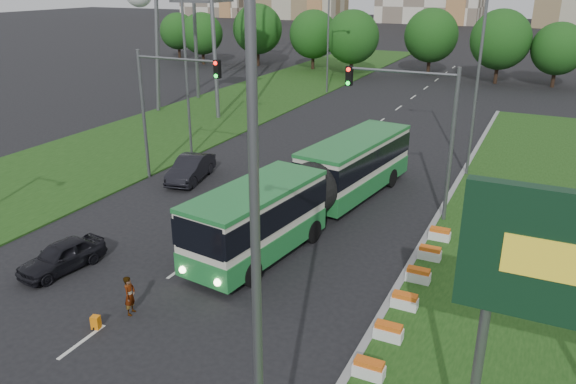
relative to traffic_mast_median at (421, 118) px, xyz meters
The scene contains 14 objects.
ground 12.31m from the traffic_mast_median, 115.54° to the right, with size 360.00×360.00×0.00m, color black.
median_kerb 5.77m from the traffic_mast_median, 57.56° to the right, with size 0.30×60.00×0.18m, color gray.
left_verge 27.78m from the traffic_mast_median, 146.63° to the left, with size 12.00×110.00×0.10m, color #1A4112.
lane_markings 13.75m from the traffic_mast_median, 127.88° to the left, with size 0.20×100.00×0.01m, color silver, non-canonical shape.
flower_planters 11.57m from the traffic_mast_median, 79.43° to the right, with size 1.10×15.90×0.60m, color white, non-canonical shape.
traffic_mast_median is the anchor object (origin of this frame).
traffic_mast_left 15.19m from the traffic_mast_median, behind, with size 5.76×0.32×8.00m.
street_lamps 7.81m from the traffic_mast_median, behind, with size 36.00×60.00×12.00m, color slate, non-canonical shape.
tree_line 45.31m from the traffic_mast_median, 83.38° to the left, with size 120.00×8.00×9.00m, color #174512, non-canonical shape.
articulated_bus 6.38m from the traffic_mast_median, 151.17° to the right, with size 2.81×18.00×2.96m.
car_left_near 18.13m from the traffic_mast_median, 134.92° to the right, with size 1.56×3.87×1.32m, color black.
car_left_far 14.77m from the traffic_mast_median, behind, with size 1.62×4.65×1.53m, color black.
pedestrian 16.33m from the traffic_mast_median, 118.10° to the right, with size 0.57×0.38×1.57m, color gray.
shopping_trolley 17.84m from the traffic_mast_median, 117.49° to the right, with size 0.30×0.32×0.51m.
Camera 1 is at (10.65, -17.77, 11.94)m, focal length 35.00 mm.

